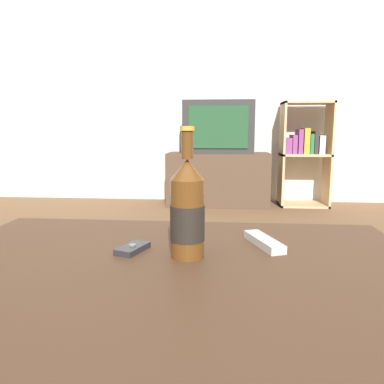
# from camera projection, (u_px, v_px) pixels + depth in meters

# --- Properties ---
(back_wall) EXTENTS (8.00, 0.05, 2.60)m
(back_wall) POSITION_uv_depth(u_px,v_px,m) (213.00, 66.00, 3.57)
(back_wall) COLOR beige
(back_wall) RESTS_ON ground_plane
(coffee_table) EXTENTS (1.12, 0.89, 0.41)m
(coffee_table) POSITION_uv_depth(u_px,v_px,m) (167.00, 300.00, 0.75)
(coffee_table) COLOR #422B1C
(coffee_table) RESTS_ON ground_plane
(tv_stand) EXTENTS (0.93, 0.38, 0.49)m
(tv_stand) POSITION_uv_depth(u_px,v_px,m) (218.00, 179.00, 3.48)
(tv_stand) COLOR #4C3828
(tv_stand) RESTS_ON ground_plane
(television) EXTENTS (0.63, 0.38, 0.47)m
(television) POSITION_uv_depth(u_px,v_px,m) (219.00, 127.00, 3.40)
(television) COLOR #2D2D2D
(television) RESTS_ON tv_stand
(bookshelf) EXTENTS (0.44, 0.30, 0.95)m
(bookshelf) POSITION_uv_depth(u_px,v_px,m) (304.00, 150.00, 3.42)
(bookshelf) COLOR tan
(bookshelf) RESTS_ON ground_plane
(beer_bottle) EXTENTS (0.08, 0.08, 0.29)m
(beer_bottle) POSITION_uv_depth(u_px,v_px,m) (187.00, 211.00, 0.84)
(beer_bottle) COLOR #563314
(beer_bottle) RESTS_ON coffee_table
(cell_phone) EXTENTS (0.07, 0.10, 0.02)m
(cell_phone) POSITION_uv_depth(u_px,v_px,m) (133.00, 248.00, 0.89)
(cell_phone) COLOR #232328
(cell_phone) RESTS_ON coffee_table
(remote_control) EXTENTS (0.09, 0.16, 0.02)m
(remote_control) POSITION_uv_depth(u_px,v_px,m) (264.00, 242.00, 0.94)
(remote_control) COLOR beige
(remote_control) RESTS_ON coffee_table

